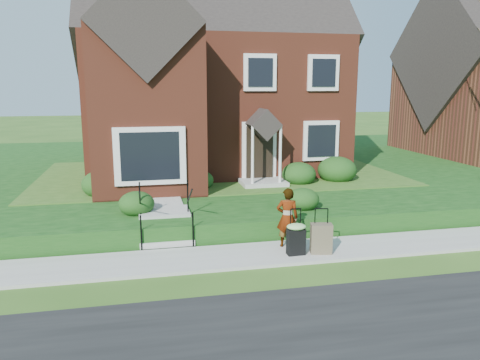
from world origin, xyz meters
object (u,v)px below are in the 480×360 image
object	(u,v)px
suitcase_black	(296,237)
suitcase_olive	(321,238)
front_steps	(165,222)
woman	(287,217)

from	to	relation	value
suitcase_black	suitcase_olive	world-z (taller)	suitcase_black
front_steps	suitcase_olive	distance (m)	4.26
front_steps	suitcase_black	bearing A→B (deg)	-35.01
front_steps	woman	distance (m)	3.38
front_steps	suitcase_olive	world-z (taller)	front_steps
woman	suitcase_black	world-z (taller)	woman
front_steps	suitcase_black	world-z (taller)	front_steps
woman	suitcase_olive	distance (m)	1.01
front_steps	suitcase_olive	bearing A→B (deg)	-30.48
front_steps	woman	xyz separation A→B (m)	(3.00, -1.51, 0.37)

